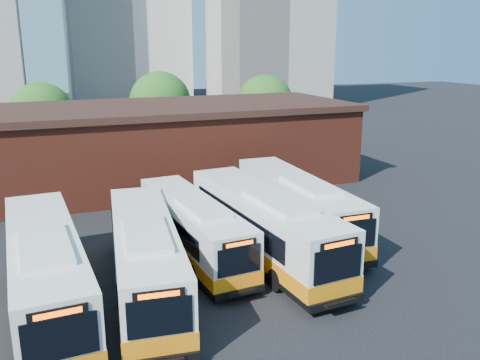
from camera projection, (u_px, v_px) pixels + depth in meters
name	position (u px, v px, depth m)	size (l,w,h in m)	color
ground	(281.00, 279.00, 24.60)	(220.00, 220.00, 0.00)	black
bus_farwest	(46.00, 273.00, 21.42)	(3.44, 13.39, 3.61)	white
bus_west	(146.00, 260.00, 22.92)	(4.06, 13.02, 3.50)	white
bus_midwest	(193.00, 230.00, 27.02)	(3.33, 12.00, 3.23)	white
bus_mideast	(263.00, 228.00, 26.70)	(3.80, 13.69, 3.69)	white
bus_east	(297.00, 208.00, 30.23)	(2.99, 13.14, 3.56)	white
transit_worker	(348.00, 266.00, 23.76)	(0.69, 0.45, 1.90)	#111833
depot_building	(175.00, 142.00, 41.76)	(28.60, 12.60, 6.40)	maroon
tree_west	(42.00, 114.00, 48.67)	(6.00, 6.00, 7.65)	#382314
tree_mid	(160.00, 102.00, 54.60)	(6.56, 6.56, 8.36)	#382314
tree_east	(265.00, 103.00, 55.85)	(6.24, 6.24, 7.96)	#382314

